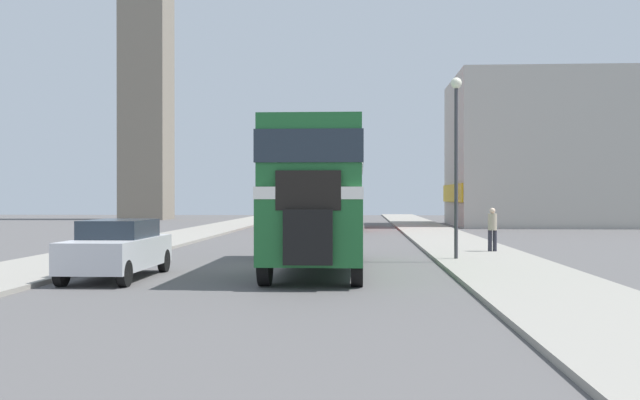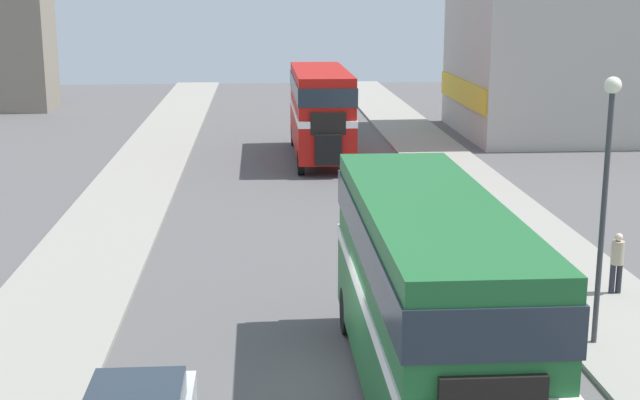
% 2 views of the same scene
% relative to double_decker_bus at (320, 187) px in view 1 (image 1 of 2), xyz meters
% --- Properties ---
extents(ground_plane, '(120.00, 120.00, 0.00)m').
position_rel_double_decker_bus_xyz_m(ground_plane, '(-1.39, 0.84, -2.42)').
color(ground_plane, '#565454').
extents(sidewalk_right, '(3.50, 120.00, 0.12)m').
position_rel_double_decker_bus_xyz_m(sidewalk_right, '(5.36, 0.84, -2.36)').
color(sidewalk_right, gray).
rests_on(sidewalk_right, ground_plane).
extents(sidewalk_left, '(3.50, 120.00, 0.12)m').
position_rel_double_decker_bus_xyz_m(sidewalk_left, '(-8.14, 0.84, -2.36)').
color(sidewalk_left, gray).
rests_on(sidewalk_left, ground_plane).
extents(double_decker_bus, '(2.49, 9.69, 4.04)m').
position_rel_double_decker_bus_xyz_m(double_decker_bus, '(0.00, 0.00, 0.00)').
color(double_decker_bus, '#1E602D').
rests_on(double_decker_bus, ground_plane).
extents(bus_distant, '(2.50, 9.49, 4.17)m').
position_rel_double_decker_bus_xyz_m(bus_distant, '(-0.19, 25.70, 0.07)').
color(bus_distant, '#B2140F').
rests_on(bus_distant, ground_plane).
extents(car_parked_near, '(1.72, 4.26, 1.52)m').
position_rel_double_decker_bus_xyz_m(car_parked_near, '(-5.12, -2.55, -1.63)').
color(car_parked_near, silver).
rests_on(car_parked_near, ground_plane).
extents(pedestrian_walking, '(0.32, 0.32, 1.59)m').
position_rel_double_decker_bus_xyz_m(pedestrian_walking, '(6.02, 5.75, -1.40)').
color(pedestrian_walking, '#282833').
rests_on(pedestrian_walking, sidewalk_right).
extents(street_lamp, '(0.36, 0.36, 5.86)m').
position_rel_double_decker_bus_xyz_m(street_lamp, '(4.27, 2.57, 1.54)').
color(street_lamp, '#38383D').
rests_on(street_lamp, sidewalk_right).
extents(shop_building_block, '(20.41, 10.90, 10.82)m').
position_rel_double_decker_bus_xyz_m(shop_building_block, '(18.15, 32.17, 2.99)').
color(shop_building_block, '#B2ADA3').
rests_on(shop_building_block, ground_plane).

